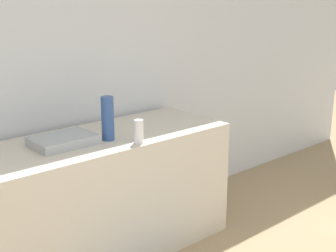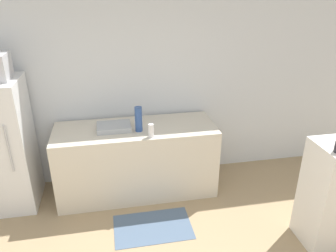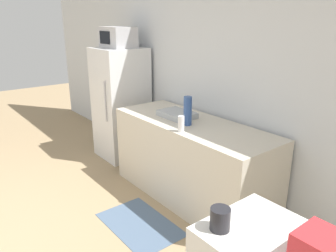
{
  "view_description": "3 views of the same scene",
  "coord_description": "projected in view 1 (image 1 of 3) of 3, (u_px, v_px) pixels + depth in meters",
  "views": [
    {
      "loc": [
        -1.36,
        -0.26,
        1.79
      ],
      "look_at": [
        0.42,
        1.78,
        1.03
      ],
      "focal_mm": 50.0,
      "sensor_mm": 36.0,
      "label": 1
    },
    {
      "loc": [
        -0.03,
        -1.18,
        2.46
      ],
      "look_at": [
        0.5,
        1.61,
        1.18
      ],
      "focal_mm": 35.0,
      "sensor_mm": 36.0,
      "label": 2
    },
    {
      "loc": [
        2.61,
        0.13,
        1.9
      ],
      "look_at": [
        0.6,
        1.72,
        1.05
      ],
      "focal_mm": 35.0,
      "sensor_mm": 36.0,
      "label": 3
    }
  ],
  "objects": [
    {
      "name": "bottle_short",
      "position": [
        139.0,
        131.0,
        3.01
      ],
      "size": [
        0.06,
        0.06,
        0.15
      ],
      "primitive_type": "cylinder",
      "color": "silver",
      "rests_on": "counter"
    },
    {
      "name": "bottle_tall",
      "position": [
        108.0,
        118.0,
        3.05
      ],
      "size": [
        0.08,
        0.08,
        0.29
      ],
      "primitive_type": "cylinder",
      "color": "#2D4C8C",
      "rests_on": "counter"
    },
    {
      "name": "sink_basin",
      "position": [
        64.0,
        140.0,
        2.98
      ],
      "size": [
        0.39,
        0.28,
        0.06
      ],
      "primitive_type": "cube",
      "color": "#9EA3A8",
      "rests_on": "counter"
    },
    {
      "name": "wall_back",
      "position": [
        29.0,
        70.0,
        3.17
      ],
      "size": [
        8.0,
        0.06,
        2.6
      ],
      "primitive_type": "cube",
      "color": "silver",
      "rests_on": "ground_plane"
    },
    {
      "name": "counter",
      "position": [
        98.0,
        197.0,
        3.26
      ],
      "size": [
        1.9,
        0.7,
        0.87
      ],
      "primitive_type": "cube",
      "color": "beige",
      "rests_on": "ground_plane"
    }
  ]
}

